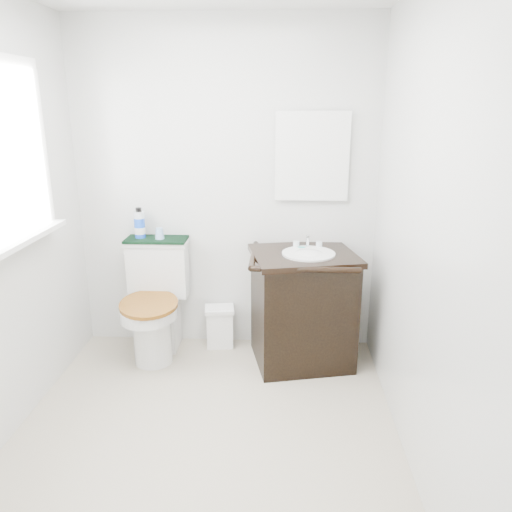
# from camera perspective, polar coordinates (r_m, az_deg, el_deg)

# --- Properties ---
(floor) EXTENTS (2.40, 2.40, 0.00)m
(floor) POSITION_cam_1_polar(r_m,az_deg,el_deg) (3.03, -5.78, -19.64)
(floor) COLOR #BCAF97
(floor) RESTS_ON ground
(wall_back) EXTENTS (2.40, 0.00, 2.40)m
(wall_back) POSITION_cam_1_polar(r_m,az_deg,el_deg) (3.68, -3.55, 7.48)
(wall_back) COLOR silver
(wall_back) RESTS_ON ground
(wall_front) EXTENTS (2.40, 0.00, 2.40)m
(wall_front) POSITION_cam_1_polar(r_m,az_deg,el_deg) (1.41, -14.60, -9.14)
(wall_front) COLOR silver
(wall_front) RESTS_ON ground
(wall_right) EXTENTS (0.00, 2.40, 2.40)m
(wall_right) POSITION_cam_1_polar(r_m,az_deg,el_deg) (2.57, 18.40, 2.47)
(wall_right) COLOR silver
(wall_right) RESTS_ON ground
(window) EXTENTS (0.02, 0.70, 0.90)m
(window) POSITION_cam_1_polar(r_m,az_deg,el_deg) (3.05, -26.62, 10.42)
(window) COLOR white
(window) RESTS_ON wall_left
(mirror) EXTENTS (0.50, 0.02, 0.60)m
(mirror) POSITION_cam_1_polar(r_m,az_deg,el_deg) (3.60, 6.43, 11.23)
(mirror) COLOR silver
(mirror) RESTS_ON wall_back
(toilet) EXTENTS (0.48, 0.67, 0.84)m
(toilet) POSITION_cam_1_polar(r_m,az_deg,el_deg) (3.77, -11.35, -5.73)
(toilet) COLOR silver
(toilet) RESTS_ON floor
(vanity) EXTENTS (0.81, 0.73, 0.92)m
(vanity) POSITION_cam_1_polar(r_m,az_deg,el_deg) (3.58, 5.36, -5.62)
(vanity) COLOR black
(vanity) RESTS_ON floor
(trash_bin) EXTENTS (0.24, 0.21, 0.32)m
(trash_bin) POSITION_cam_1_polar(r_m,az_deg,el_deg) (3.90, -4.17, -8.00)
(trash_bin) COLOR white
(trash_bin) RESTS_ON floor
(towel) EXTENTS (0.45, 0.22, 0.02)m
(towel) POSITION_cam_1_polar(r_m,az_deg,el_deg) (3.73, -11.32, 1.87)
(towel) COLOR black
(towel) RESTS_ON toilet
(mouthwash_bottle) EXTENTS (0.08, 0.08, 0.22)m
(mouthwash_bottle) POSITION_cam_1_polar(r_m,az_deg,el_deg) (3.75, -13.17, 3.58)
(mouthwash_bottle) COLOR blue
(mouthwash_bottle) RESTS_ON towel
(cup) EXTENTS (0.06, 0.06, 0.08)m
(cup) POSITION_cam_1_polar(r_m,az_deg,el_deg) (3.70, -10.97, 2.55)
(cup) COLOR #82A7D5
(cup) RESTS_ON towel
(soap_bar) EXTENTS (0.07, 0.04, 0.02)m
(soap_bar) POSITION_cam_1_polar(r_m,az_deg,el_deg) (3.55, 5.26, 0.96)
(soap_bar) COLOR teal
(soap_bar) RESTS_ON vanity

